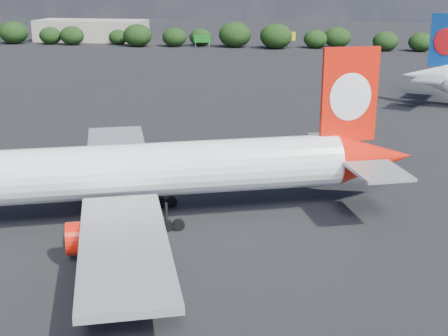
# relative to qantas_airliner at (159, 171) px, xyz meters

# --- Properties ---
(ground) EXTENTS (500.00, 500.00, 0.00)m
(ground) POSITION_rel_qantas_airliner_xyz_m (-8.08, 42.47, -5.55)
(ground) COLOR black
(ground) RESTS_ON ground
(qantas_airliner) EXTENTS (54.32, 52.20, 18.24)m
(qantas_airliner) POSITION_rel_qantas_airliner_xyz_m (0.00, 0.00, 0.00)
(qantas_airliner) COLOR white
(qantas_airliner) RESTS_ON ground
(terminal_building) EXTENTS (42.00, 16.00, 8.00)m
(terminal_building) POSITION_rel_qantas_airliner_xyz_m (-73.08, 174.47, -1.55)
(terminal_building) COLOR gray
(terminal_building) RESTS_ON ground
(highway_sign) EXTENTS (6.00, 0.30, 4.50)m
(highway_sign) POSITION_rel_qantas_airliner_xyz_m (-26.08, 158.47, -2.43)
(highway_sign) COLOR #156C1C
(highway_sign) RESTS_ON ground
(billboard_yellow) EXTENTS (5.00, 0.30, 5.50)m
(billboard_yellow) POSITION_rel_qantas_airliner_xyz_m (3.92, 164.47, -1.68)
(billboard_yellow) COLOR yellow
(billboard_yellow) RESTS_ON ground
(horizon_treeline) EXTENTS (201.72, 15.68, 9.22)m
(horizon_treeline) POSITION_rel_qantas_airliner_xyz_m (-0.36, 161.28, -1.70)
(horizon_treeline) COLOR black
(horizon_treeline) RESTS_ON ground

